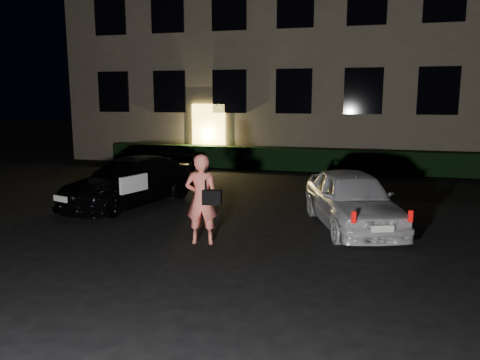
# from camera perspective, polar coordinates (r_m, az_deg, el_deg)

# --- Properties ---
(ground) EXTENTS (80.00, 80.00, 0.00)m
(ground) POSITION_cam_1_polar(r_m,az_deg,el_deg) (8.35, -5.60, -9.37)
(ground) COLOR black
(ground) RESTS_ON ground
(building) EXTENTS (20.00, 8.11, 12.00)m
(building) POSITION_cam_1_polar(r_m,az_deg,el_deg) (22.74, 8.38, 18.10)
(building) COLOR #706250
(building) RESTS_ON ground
(hedge) EXTENTS (15.00, 0.70, 0.85)m
(hedge) POSITION_cam_1_polar(r_m,az_deg,el_deg) (18.22, 6.20, 2.59)
(hedge) COLOR black
(hedge) RESTS_ON ground
(sedan) EXTENTS (2.83, 4.46, 1.20)m
(sedan) POSITION_cam_1_polar(r_m,az_deg,el_deg) (12.59, -13.24, -0.14)
(sedan) COLOR black
(sedan) RESTS_ON ground
(hatch) EXTENTS (2.59, 3.93, 1.24)m
(hatch) POSITION_cam_1_polar(r_m,az_deg,el_deg) (10.31, 13.50, -2.27)
(hatch) COLOR silver
(hatch) RESTS_ON ground
(man) EXTENTS (0.77, 0.52, 1.73)m
(man) POSITION_cam_1_polar(r_m,az_deg,el_deg) (8.89, -4.67, -2.32)
(man) COLOR #FF7764
(man) RESTS_ON ground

